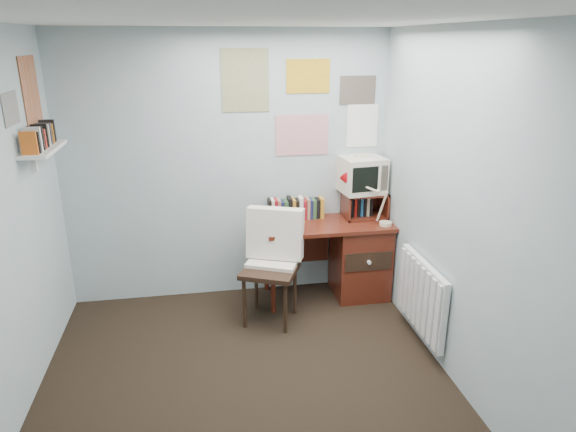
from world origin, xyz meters
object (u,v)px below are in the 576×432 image
desk (354,256)px  wall_shelf (43,149)px  tv_riser (365,204)px  radiator (422,296)px  desk_lamp (387,203)px  desk_chair (270,271)px  crt_tv (362,173)px

desk → wall_shelf: (-2.57, -0.38, 1.21)m
tv_riser → wall_shelf: wall_shelf is taller
desk → radiator: 0.97m
desk_lamp → desk_chair: bearing=-157.7°
desk → radiator: (0.29, -0.93, 0.01)m
desk → crt_tv: crt_tv is taller
crt_tv → wall_shelf: size_ratio=0.63×
desk → desk_lamp: (0.24, -0.16, 0.57)m
radiator → wall_shelf: size_ratio=1.29×
tv_riser → desk_chair: bearing=-154.3°
desk → radiator: desk is taller
desk_chair → radiator: size_ratio=1.22×
wall_shelf → radiator: bearing=-10.9°
desk_lamp → wall_shelf: 2.89m
wall_shelf → desk_chair: bearing=0.4°
desk_chair → wall_shelf: 2.04m
radiator → tv_riser: bearing=99.3°
desk_chair → wall_shelf: bearing=-155.5°
desk_lamp → crt_tv: bearing=130.4°
desk_chair → desk_lamp: bearing=34.9°
crt_tv → tv_riser: bearing=-35.2°
desk → crt_tv: (0.08, 0.13, 0.79)m
desk_chair → desk_lamp: size_ratio=2.28×
tv_riser → wall_shelf: (-2.69, -0.49, 0.74)m
wall_shelf → desk_lamp: bearing=4.6°
desk_chair → desk_lamp: desk_lamp is taller
desk_chair → desk_lamp: (1.12, 0.21, 0.49)m
desk_lamp → wall_shelf: size_ratio=0.69×
tv_riser → radiator: 1.15m
crt_tv → wall_shelf: bearing=-176.1°
desk_chair → tv_riser: size_ratio=2.43×
desk → desk_chair: size_ratio=1.23×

